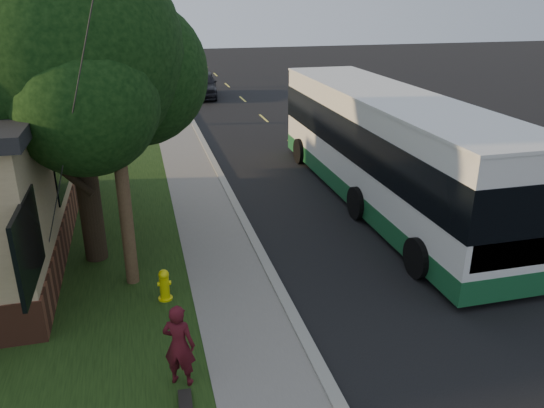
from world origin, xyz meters
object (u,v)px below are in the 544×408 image
Objects in this scene: bare_tree_far at (131,61)px; skateboarder at (179,345)px; distant_car at (201,84)px; traffic_signal at (174,39)px; bare_tree_near at (122,85)px; fire_hydrant at (164,285)px; leafy_tree at (72,56)px; transit_bus at (387,146)px; utility_pole at (112,90)px.

bare_tree_far reaches higher than skateboarder.
skateboarder is at bearing -90.87° from distant_car.
distant_car is (1.00, -8.44, -2.31)m from traffic_signal.
bare_tree_near is 0.78× the size of traffic_signal.
distant_car reaches higher than fire_hydrant.
fire_hydrant is 0.09× the size of leafy_tree.
skateboarder is (-7.36, -7.38, -1.07)m from transit_bus.
leafy_tree reaches higher than transit_bus.
utility_pole is 1.81× the size of distant_car.
leafy_tree is at bearing -168.39° from transit_bus.
utility_pole is 17.19m from bare_tree_near.
skateboarder is (0.81, -3.87, -3.78)m from utility_pole.
fire_hydrant is 8.84m from transit_bus.
leafy_tree is at bearing -92.50° from bare_tree_near.
leafy_tree reaches higher than bare_tree_near.
utility_pole is 33.26m from traffic_signal.
traffic_signal reaches higher than fire_hydrant.
bare_tree_near is 9.15m from distant_car.
bare_tree_far reaches higher than fire_hydrant.
bare_tree_near is at bearing -62.05° from skateboarder.
bare_tree_near is at bearing 121.78° from transit_bus.
traffic_signal is at bearing 103.89° from distant_car.
transit_bus reaches higher than distant_car.
fire_hydrant is 34.25m from traffic_signal.
leafy_tree is at bearing 120.67° from fire_hydrant.
utility_pole is 1.16× the size of leafy_tree.
bare_tree_far reaches higher than distant_car.
leafy_tree is at bearing -92.45° from bare_tree_far.
distant_car is (4.10, 25.56, 0.42)m from fire_hydrant.
skateboarder is (0.10, -2.87, 0.42)m from fire_hydrant.
utility_pole reaches higher than fire_hydrant.
fire_hydrant is 0.13× the size of traffic_signal.
transit_bus is at bearing -58.22° from bare_tree_near.
bare_tree_near is 20.94m from skateboarder.
bare_tree_far is at bearing 87.61° from bare_tree_near.
traffic_signal is 29.84m from transit_bus.
bare_tree_near is 15.88m from transit_bus.
bare_tree_near is (-0.90, 18.00, 1.72)m from fire_hydrant.
utility_pole is 25.31m from distant_car.
skateboarder is at bearing -88.01° from fire_hydrant.
leafy_tree reaches higher than distant_car.
traffic_signal is 8.81m from distant_car.
bare_tree_far is (-0.40, 30.00, 1.57)m from fire_hydrant.
skateboarder is at bearing -78.23° from utility_pole.
bare_tree_far is at bearing 90.76° from fire_hydrant.
bare_tree_near is at bearing 92.86° from fire_hydrant.
bare_tree_near is 2.74× the size of skateboarder.
utility_pole is 5.46m from skateboarder.
transit_bus is (8.36, -13.50, -0.23)m from bare_tree_near.
skateboarder is (1.67, -5.52, -4.31)m from leafy_tree.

